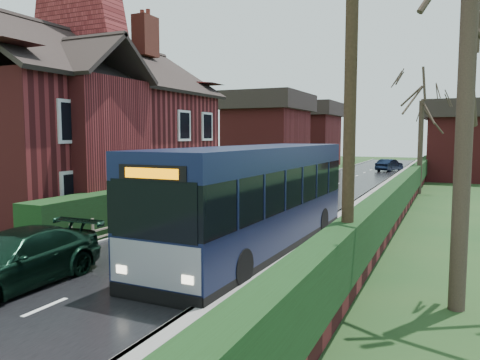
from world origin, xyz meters
The scene contains 17 objects.
ground centered at (0.00, 0.00, 0.00)m, with size 140.00×140.00×0.00m, color #29401B.
road centered at (0.00, 10.00, 0.01)m, with size 6.00×100.00×0.02m, color black.
pavement centered at (4.25, 10.00, 0.07)m, with size 2.50×100.00×0.14m, color slate.
kerb_right centered at (3.05, 10.00, 0.07)m, with size 0.12×100.00×0.14m, color gray.
kerb_left centered at (-3.05, 10.00, 0.05)m, with size 0.12×100.00×0.10m, color gray.
front_hedge centered at (-3.90, 5.00, 0.80)m, with size 1.20×16.00×1.60m, color black.
picket_fence centered at (-3.15, 5.00, 0.45)m, with size 0.10×16.00×0.90m, color tan, non-canonical shape.
right_wall_hedge centered at (5.80, 10.00, 1.02)m, with size 0.60×50.00×1.80m.
brick_house centered at (-8.73, 4.78, 4.38)m, with size 9.30×14.60×10.30m.
bus centered at (2.20, 0.55, 1.66)m, with size 2.82×11.09×3.35m.
car_silver centered at (-1.50, 4.80, 0.62)m, with size 1.47×3.66×1.25m, color #B9B9BE.
car_green centered at (-1.76, -5.27, 0.69)m, with size 1.92×4.72×1.37m, color black.
car_distant centered at (2.00, 37.00, 0.63)m, with size 1.34×3.83×1.26m, color black.
bus_stop_sign centered at (3.20, 0.64, 1.89)m, with size 0.21×0.43×2.87m.
telegraph_pole centered at (5.80, -2.91, 3.94)m, with size 0.27×1.00×7.79m.
tree_right_far centered at (6.00, 18.43, 6.25)m, with size 4.33×4.33×8.37m.
tree_house_side centered at (-12.14, 10.00, 6.60)m, with size 3.89×3.89×8.83m.
Camera 1 is at (7.84, -13.13, 3.70)m, focal length 35.00 mm.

